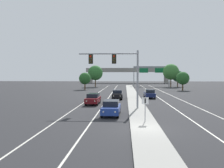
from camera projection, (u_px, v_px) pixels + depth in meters
The scene contains 19 objects.
ground_plane at pixel (145, 129), 18.01m from camera, with size 260.00×260.00×0.00m, color #28282B.
median_island at pixel (135, 102), 35.97m from camera, with size 2.40×110.00×0.15m, color #9E9B93.
lane_stripe_oncoming_center at pixel (109, 97), 43.22m from camera, with size 0.14×100.00×0.01m, color silver.
lane_stripe_receding_center at pixel (159, 98), 42.69m from camera, with size 0.14×100.00×0.01m, color silver.
edge_stripe_left at pixel (92, 97), 43.41m from camera, with size 0.14×100.00×0.01m, color silver.
edge_stripe_right at pixel (176, 98), 42.50m from camera, with size 0.14×100.00×0.01m, color silver.
overhead_signal_mast at pixel (119, 67), 28.40m from camera, with size 7.48×0.44×7.20m.
median_sign_post at pixel (145, 105), 20.26m from camera, with size 0.60×0.10×2.20m.
car_oncoming_blue at pixel (111, 108), 24.22m from camera, with size 1.91×4.51×1.58m.
car_oncoming_darkred at pixel (93, 99), 33.15m from camera, with size 1.87×4.49×1.58m.
car_oncoming_black at pixel (118, 94), 40.68m from camera, with size 1.85×4.48×1.58m.
car_receding_navy at pixel (149, 94), 42.02m from camera, with size 1.86×4.49×1.58m.
highway_sign_gantry at pixel (151, 70), 84.22m from camera, with size 13.28×0.42×7.50m.
overpass_bridge at pixel (128, 72), 115.76m from camera, with size 42.40×6.40×7.65m.
tree_far_right_c at pixel (171, 72), 79.95m from camera, with size 5.60×5.60×8.10m.
tree_far_right_a at pixel (183, 78), 62.27m from camera, with size 3.54×3.54×5.13m.
tree_far_right_b at pixel (178, 76), 80.29m from camera, with size 4.01×4.01×5.81m.
tree_far_left_c at pixel (85, 79), 65.59m from camera, with size 3.41×3.41×4.93m.
tree_far_left_b at pixel (95, 73), 79.89m from camera, with size 5.22×5.22×7.56m.
Camera 1 is at (-1.64, -17.97, 4.34)m, focal length 36.44 mm.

